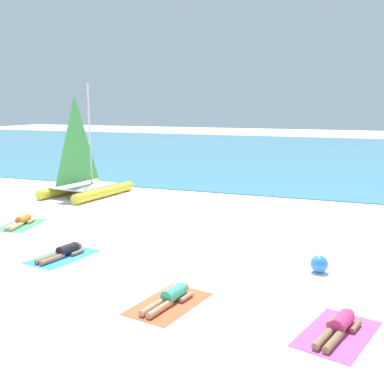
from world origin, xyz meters
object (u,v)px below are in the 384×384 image
(sunbather_center_right, at_px, (170,297))
(beach_ball, at_px, (319,264))
(sunbather_leftmost, at_px, (21,221))
(sunbather_center_left, at_px, (64,252))
(towel_center_right, at_px, (169,304))
(sunbather_rightmost, at_px, (339,326))
(towel_center_left, at_px, (63,257))
(towel_leftmost, at_px, (20,225))
(towel_rightmost, at_px, (337,334))
(sailboat_yellow, at_px, (84,179))

(sunbather_center_right, distance_m, beach_ball, 4.07)
(sunbather_leftmost, distance_m, beach_ball, 10.28)
(sunbather_center_left, height_order, towel_center_right, sunbather_center_left)
(sunbather_leftmost, xyz_separation_m, beach_ball, (10.22, -1.04, 0.09))
(sunbather_rightmost, xyz_separation_m, beach_ball, (-0.70, 3.11, 0.09))
(sunbather_center_right, xyz_separation_m, beach_ball, (2.72, 3.02, 0.09))
(sunbather_rightmost, bearing_deg, sunbather_leftmost, 174.24)
(towel_center_left, relative_size, towel_center_right, 1.00)
(towel_center_right, bearing_deg, towel_leftmost, 151.44)
(sunbather_leftmost, height_order, towel_center_right, sunbather_leftmost)
(towel_leftmost, distance_m, towel_center_left, 4.19)
(sunbather_center_left, xyz_separation_m, towel_rightmost, (7.39, -1.89, -0.13))
(towel_center_left, xyz_separation_m, sunbather_center_right, (4.00, -1.67, 0.13))
(sailboat_yellow, relative_size, beach_ball, 11.65)
(sunbather_leftmost, height_order, towel_center_left, sunbather_leftmost)
(sunbather_rightmost, bearing_deg, beach_ball, 117.77)
(sunbather_center_left, relative_size, towel_center_right, 0.82)
(sunbather_leftmost, xyz_separation_m, sunbather_rightmost, (10.93, -4.15, 0.00))
(towel_leftmost, height_order, towel_center_left, same)
(sunbather_center_right, relative_size, sunbather_rightmost, 1.01)
(sunbather_leftmost, xyz_separation_m, towel_center_left, (3.50, -2.39, -0.13))
(towel_center_right, distance_m, towel_rightmost, 3.42)
(sunbather_leftmost, relative_size, sunbather_center_left, 0.99)
(sailboat_yellow, distance_m, towel_center_left, 8.97)
(towel_center_left, bearing_deg, sunbather_center_right, -22.73)
(towel_leftmost, relative_size, towel_center_right, 1.00)
(sailboat_yellow, height_order, sunbather_leftmost, sailboat_yellow)
(sunbather_rightmost, bearing_deg, sailboat_yellow, 156.49)
(towel_rightmost, xyz_separation_m, beach_ball, (-0.68, 3.17, 0.21))
(sailboat_yellow, xyz_separation_m, towel_leftmost, (0.99, -5.40, -0.75))
(sunbather_center_right, height_order, sunbather_rightmost, same)
(sunbather_center_left, height_order, sunbather_center_right, same)
(towel_rightmost, distance_m, sunbather_rightmost, 0.14)
(towel_leftmost, bearing_deg, sunbather_center_right, -28.13)
(towel_center_right, relative_size, beach_ball, 4.36)
(sailboat_yellow, relative_size, towel_center_right, 2.67)
(towel_leftmost, distance_m, sunbather_center_right, 8.49)
(towel_leftmost, relative_size, towel_center_left, 1.00)
(sunbather_center_left, bearing_deg, beach_ball, 20.39)
(sunbather_center_right, height_order, towel_rightmost, sunbather_center_right)
(towel_center_left, distance_m, towel_rightmost, 7.63)
(sunbather_center_left, relative_size, beach_ball, 3.59)
(sunbather_center_left, height_order, beach_ball, beach_ball)
(towel_leftmost, relative_size, sunbather_center_left, 1.21)
(towel_leftmost, bearing_deg, beach_ball, -5.48)
(sunbather_center_right, bearing_deg, towel_leftmost, 161.97)
(sunbather_leftmost, height_order, towel_rightmost, sunbather_leftmost)
(sailboat_yellow, distance_m, sunbather_rightmost, 15.24)
(sunbather_center_right, bearing_deg, sunbather_leftmost, 161.64)
(towel_center_left, bearing_deg, towel_center_right, -23.59)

